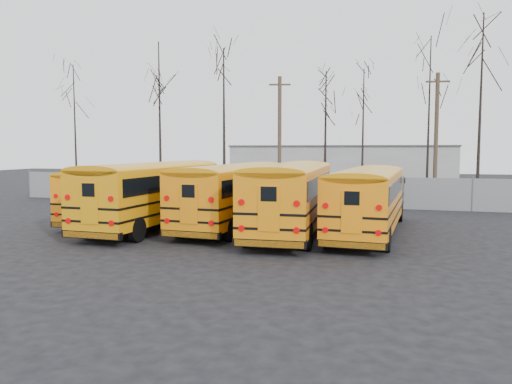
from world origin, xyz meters
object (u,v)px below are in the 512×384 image
(bus_a, at_px, (120,189))
(bus_e, at_px, (368,195))
(utility_pole_left, at_px, (280,136))
(utility_pole_right, at_px, (436,137))
(bus_d, at_px, (292,192))
(bus_c, at_px, (235,190))
(bus_b, at_px, (156,189))

(bus_a, xyz_separation_m, bus_e, (12.93, -1.13, 0.09))
(utility_pole_left, xyz_separation_m, utility_pole_right, (11.19, -0.87, -0.16))
(bus_d, height_order, utility_pole_right, utility_pole_right)
(bus_e, distance_m, utility_pole_left, 17.06)
(bus_c, distance_m, bus_d, 3.10)
(bus_a, xyz_separation_m, utility_pole_left, (5.41, 13.89, 3.07))
(bus_b, distance_m, bus_c, 3.82)
(bus_a, relative_size, bus_e, 0.95)
(bus_b, height_order, utility_pole_left, utility_pole_left)
(bus_c, relative_size, bus_d, 0.97)
(bus_e, bearing_deg, utility_pole_right, 78.80)
(bus_a, relative_size, bus_b, 0.89)
(bus_b, height_order, bus_c, bus_b)
(bus_c, xyz_separation_m, bus_d, (2.97, -0.89, 0.06))
(bus_a, bearing_deg, utility_pole_left, 63.22)
(bus_b, bearing_deg, bus_c, 18.92)
(bus_a, height_order, utility_pole_left, utility_pole_left)
(bus_e, bearing_deg, utility_pole_left, 119.93)
(bus_e, relative_size, utility_pole_left, 1.18)
(bus_b, relative_size, bus_e, 1.06)
(bus_d, relative_size, bus_e, 1.07)
(bus_d, height_order, bus_e, bus_d)
(bus_e, distance_m, utility_pole_right, 14.89)
(bus_b, relative_size, utility_pole_right, 1.29)
(bus_a, relative_size, bus_d, 0.89)
(bus_b, height_order, bus_d, bus_d)
(bus_c, height_order, utility_pole_left, utility_pole_left)
(bus_d, xyz_separation_m, utility_pole_right, (6.97, 14.56, 2.70))
(utility_pole_right, bearing_deg, bus_d, -124.61)
(bus_b, xyz_separation_m, bus_e, (9.93, 0.62, -0.12))
(bus_e, relative_size, utility_pole_right, 1.22)
(utility_pole_left, bearing_deg, bus_e, -77.17)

